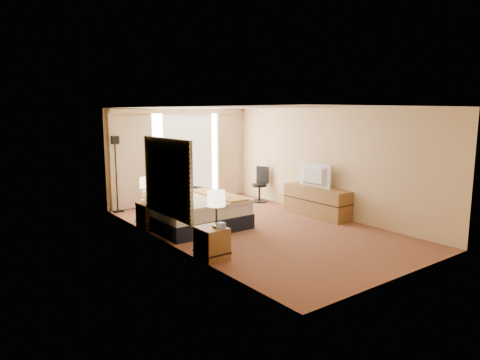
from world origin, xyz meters
TOP-DOWN VIEW (x-y plane):
  - floor at (0.00, 0.00)m, footprint 4.20×7.00m
  - ceiling at (0.00, 0.00)m, footprint 4.20×7.00m
  - wall_back at (0.00, 3.50)m, footprint 4.20×0.02m
  - wall_front at (0.00, -3.50)m, footprint 4.20×0.02m
  - wall_left at (-2.10, 0.00)m, footprint 0.02×7.00m
  - wall_right at (2.10, 0.00)m, footprint 0.02×7.00m
  - headboard at (-2.06, 0.20)m, footprint 0.06×1.85m
  - nightstand_left at (-1.87, -1.05)m, footprint 0.45×0.52m
  - nightstand_right at (-1.87, 1.45)m, footprint 0.45×0.52m
  - media_dresser at (1.83, 0.00)m, footprint 0.50×1.80m
  - window at (0.25, 3.47)m, footprint 2.30×0.02m
  - curtains at (-0.00, 3.39)m, footprint 4.12×0.19m
  - bed at (-1.06, 0.85)m, footprint 1.91×1.74m
  - loveseat at (-0.60, 2.49)m, footprint 1.50×1.11m
  - floor_lamp at (-1.90, 3.30)m, footprint 0.24×0.24m
  - desk_chair at (1.80, 2.12)m, footprint 0.49×0.49m
  - lamp_left at (-1.82, -1.13)m, footprint 0.31×0.31m
  - lamp_right at (-1.93, 1.47)m, footprint 0.27×0.27m
  - tissue_box at (-1.80, -1.23)m, footprint 0.13×0.13m
  - telephone at (-1.79, 1.28)m, footprint 0.17×0.13m
  - television at (1.78, 0.11)m, footprint 0.14×1.00m

SIDE VIEW (x-z plane):
  - floor at x=0.00m, z-range -0.01..0.01m
  - nightstand_left at x=-1.87m, z-range 0.00..0.55m
  - nightstand_right at x=-1.87m, z-range 0.00..0.55m
  - loveseat at x=-0.60m, z-range -0.14..0.69m
  - bed at x=-1.06m, z-range -0.12..0.80m
  - media_dresser at x=1.83m, z-range 0.00..0.70m
  - desk_chair at x=1.80m, z-range -0.05..0.93m
  - telephone at x=-1.79m, z-range 0.55..0.62m
  - tissue_box at x=-1.80m, z-range 0.55..0.66m
  - lamp_right at x=-1.93m, z-range 0.70..1.26m
  - television at x=1.78m, z-range 0.70..1.27m
  - lamp_left at x=-1.82m, z-range 0.73..1.37m
  - headboard at x=-2.06m, z-range 0.53..2.03m
  - wall_back at x=0.00m, z-range 0.00..2.60m
  - wall_front at x=0.00m, z-range 0.00..2.60m
  - wall_left at x=-2.10m, z-range 0.00..2.60m
  - wall_right at x=2.10m, z-range 0.00..2.60m
  - window at x=0.25m, z-range 0.17..2.47m
  - floor_lamp at x=-1.90m, z-range 0.40..2.31m
  - curtains at x=0.00m, z-range 0.13..2.69m
  - ceiling at x=0.00m, z-range 2.59..2.61m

